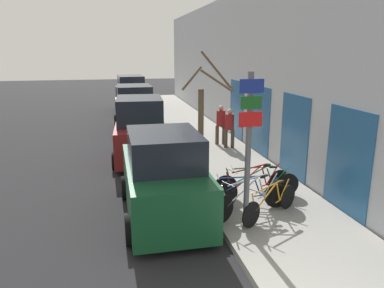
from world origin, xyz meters
The scene contains 16 objects.
ground_plane centered at (0.00, 11.20, 0.00)m, with size 80.00×80.00×0.00m, color black.
sidewalk_curb centered at (2.60, 14.00, 0.07)m, with size 3.20×32.00×0.15m.
building_facade centered at (4.35, 13.90, 3.22)m, with size 0.23×32.00×6.50m.
signpost centered at (1.52, 4.37, 2.05)m, with size 0.52×0.14×3.49m.
bicycle_0 centered at (2.30, 4.80, 0.52)m, with size 1.83×1.15×0.85m.
bicycle_1 centered at (1.89, 5.07, 0.56)m, with size 2.32×0.98×0.96m.
bicycle_2 centered at (1.86, 5.45, 0.53)m, with size 2.26×0.55×0.87m.
bicycle_3 centered at (2.26, 5.83, 0.57)m, with size 2.37×0.87×0.98m.
bicycle_4 centered at (2.48, 6.12, 0.53)m, with size 2.34×0.44×0.88m.
parked_car_0 centered at (-0.12, 5.73, 1.00)m, with size 2.05×4.15×2.18m.
parked_car_1 centered at (-0.28, 10.97, 1.06)m, with size 2.22×4.23×2.36m.
parked_car_2 centered at (-0.15, 16.21, 1.06)m, with size 2.08×4.26×2.33m.
parked_car_3 centered at (-0.01, 22.02, 1.10)m, with size 2.08×4.64×2.42m.
pedestrian_near centered at (3.16, 11.92, 1.11)m, with size 0.43×0.37×1.66m.
pedestrian_far centered at (3.34, 11.28, 1.08)m, with size 0.41×0.36×1.61m.
street_tree centered at (1.51, 8.46, 1.83)m, with size 1.59×0.99×3.89m.
Camera 1 is at (-1.28, -2.90, 4.07)m, focal length 35.00 mm.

